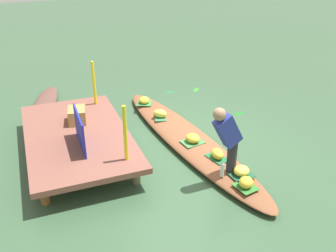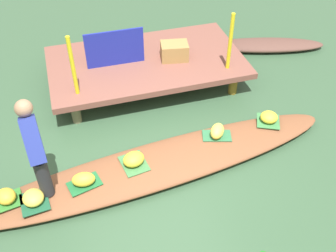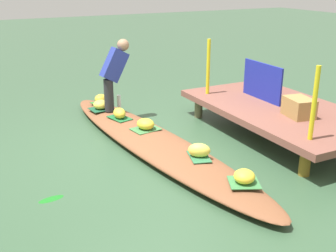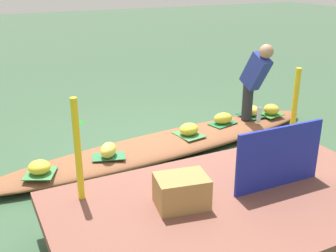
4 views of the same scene
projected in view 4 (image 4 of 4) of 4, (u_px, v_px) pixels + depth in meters
canal_water at (168, 150)px, 5.69m from camera, size 40.00×40.00×0.00m
dock_platform at (232, 204)px, 3.70m from camera, size 3.20×1.80×0.43m
vendor_boat at (168, 144)px, 5.66m from camera, size 5.15×1.37×0.18m
leaf_mat_0 at (251, 115)px, 6.48m from camera, size 0.36×0.39×0.01m
banana_bunch_0 at (251, 111)px, 6.45m from camera, size 0.31×0.32×0.16m
leaf_mat_1 at (223, 123)px, 6.14m from camera, size 0.45×0.34×0.01m
banana_bunch_1 at (223, 118)px, 6.11m from camera, size 0.31×0.22×0.17m
leaf_mat_2 at (271, 114)px, 6.52m from camera, size 0.38×0.34×0.01m
banana_bunch_2 at (271, 109)px, 6.49m from camera, size 0.32×0.32×0.17m
leaf_mat_3 at (189, 135)px, 5.73m from camera, size 0.37×0.44×0.01m
banana_bunch_3 at (189, 129)px, 5.70m from camera, size 0.35×0.32×0.16m
leaf_mat_4 at (109, 157)px, 5.06m from camera, size 0.45×0.34×0.01m
banana_bunch_4 at (108, 150)px, 5.03m from camera, size 0.31×0.34×0.18m
leaf_mat_5 at (40, 173)px, 4.65m from camera, size 0.44×0.44×0.01m
banana_bunch_5 at (39, 167)px, 4.62m from camera, size 0.34×0.33×0.15m
vendor_person at (255, 77)px, 5.99m from camera, size 0.23×0.53×1.19m
water_bottle at (259, 115)px, 6.15m from camera, size 0.07×0.07×0.23m
market_banner at (279, 157)px, 3.77m from camera, size 0.93×0.04×0.60m
railing_post_west at (294, 110)px, 4.51m from camera, size 0.06×0.06×0.94m
railing_post_east at (78, 150)px, 3.52m from camera, size 0.06×0.06×0.94m
produce_crate at (182, 191)px, 3.52m from camera, size 0.49×0.39×0.28m
drifting_plant_2 at (79, 122)px, 6.74m from camera, size 0.16×0.31×0.01m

